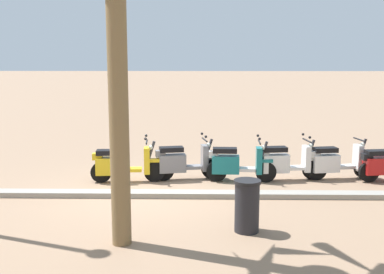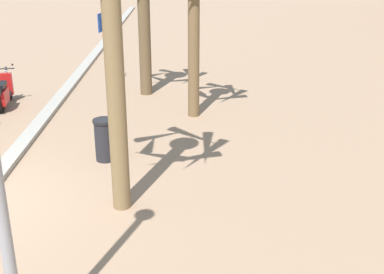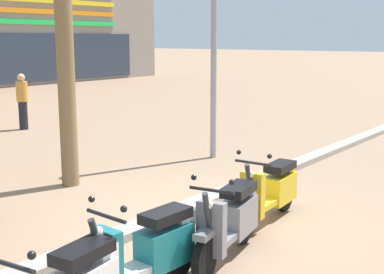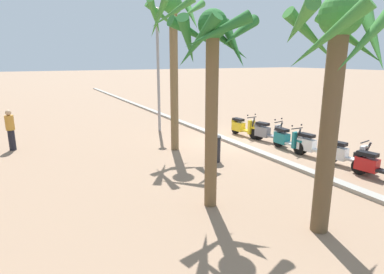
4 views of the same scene
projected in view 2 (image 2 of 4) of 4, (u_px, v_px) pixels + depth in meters
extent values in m
cylinder|color=black|center=(9.00, 91.00, 15.47)|extent=(0.53, 0.17, 0.52)
cylinder|color=black|center=(0.00, 104.00, 14.28)|extent=(0.53, 0.17, 0.52)
cube|color=black|center=(5.00, 95.00, 14.90)|extent=(0.63, 0.36, 0.08)
cube|color=red|center=(1.00, 96.00, 14.43)|extent=(0.72, 0.41, 0.42)
cube|color=black|center=(0.00, 85.00, 14.29)|extent=(0.63, 0.38, 0.12)
cube|color=red|center=(7.00, 84.00, 15.20)|extent=(0.18, 0.36, 0.66)
cube|color=red|center=(8.00, 82.00, 15.36)|extent=(0.34, 0.20, 0.08)
cylinder|color=#333338|center=(6.00, 78.00, 15.22)|extent=(0.29, 0.11, 0.69)
cylinder|color=black|center=(5.00, 69.00, 15.03)|extent=(0.11, 0.56, 0.04)
sphere|color=white|center=(6.00, 72.00, 15.17)|extent=(0.12, 0.12, 0.12)
sphere|color=black|center=(12.00, 65.00, 15.00)|extent=(0.07, 0.07, 0.07)
cylinder|color=#939399|center=(105.00, 50.00, 16.78)|extent=(0.09, 0.09, 2.40)
cube|color=#1947B7|center=(102.00, 22.00, 16.46)|extent=(0.59, 0.17, 0.60)
cube|color=white|center=(101.00, 22.00, 16.47)|extent=(0.32, 0.09, 0.33)
cylinder|color=brown|center=(144.00, 23.00, 15.36)|extent=(0.37, 0.37, 4.49)
cylinder|color=brown|center=(194.00, 36.00, 13.33)|extent=(0.31, 0.31, 4.45)
cylinder|color=olive|center=(114.00, 53.00, 8.24)|extent=(0.32, 0.32, 5.67)
cylinder|color=#232328|center=(105.00, 141.00, 11.10)|extent=(0.44, 0.44, 0.90)
cylinder|color=black|center=(104.00, 121.00, 10.93)|extent=(0.48, 0.48, 0.06)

